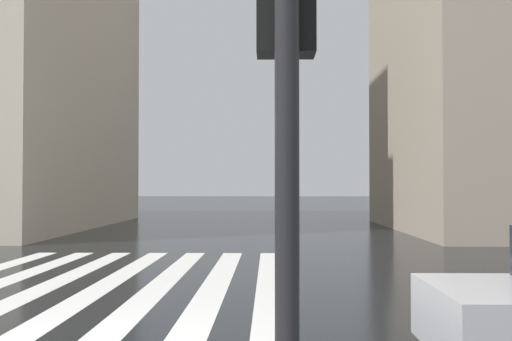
{
  "coord_description": "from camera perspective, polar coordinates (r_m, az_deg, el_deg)",
  "views": [
    {
      "loc": [
        -6.74,
        -2.13,
        1.8
      ],
      "look_at": [
        7.26,
        -1.84,
        2.15
      ],
      "focal_mm": 44.98,
      "sensor_mm": 36.0,
      "label": 1
    }
  ],
  "objects": [
    {
      "name": "zebra_crossing",
      "position": [
        11.29,
        -14.38,
        -10.52
      ],
      "size": [
        13.0,
        6.5,
        0.01
      ],
      "color": "silver",
      "rests_on": "ground_plane"
    },
    {
      "name": "traffic_signal_post",
      "position": [
        3.29,
        2.7,
        9.87
      ],
      "size": [
        0.44,
        0.3,
        3.17
      ],
      "color": "#232326",
      "rests_on": "sidewalk_pavement"
    }
  ]
}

